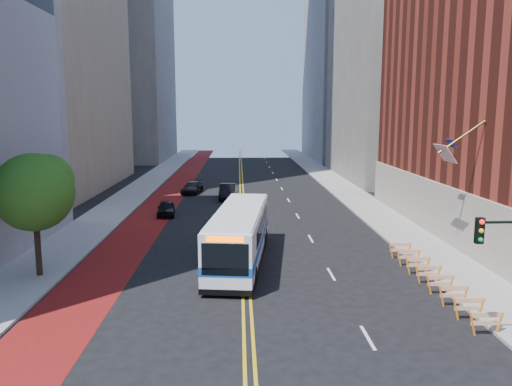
{
  "coord_description": "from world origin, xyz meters",
  "views": [
    {
      "loc": [
        -0.36,
        -20.69,
        8.94
      ],
      "look_at": [
        0.65,
        8.0,
        4.32
      ],
      "focal_mm": 35.0,
      "sensor_mm": 36.0,
      "label": 1
    }
  ],
  "objects": [
    {
      "name": "construction_barriers",
      "position": [
        9.6,
        3.42,
        0.68
      ],
      "size": [
        1.42,
        10.91,
        1.0
      ],
      "color": "orange",
      "rests_on": "ground"
    },
    {
      "name": "midrise_right_near",
      "position": [
        23.0,
        48.0,
        20.0
      ],
      "size": [
        18.0,
        26.0,
        40.0
      ],
      "primitive_type": "cube",
      "color": "slate",
      "rests_on": "ground"
    },
    {
      "name": "car_a",
      "position": [
        -6.77,
        22.66,
        0.64
      ],
      "size": [
        1.87,
        3.87,
        1.27
      ],
      "primitive_type": "imported",
      "rotation": [
        0.0,
        0.0,
        0.1
      ],
      "color": "black",
      "rests_on": "ground"
    },
    {
      "name": "lane_dashes",
      "position": [
        4.8,
        38.0,
        0.01
      ],
      "size": [
        0.14,
        98.2,
        0.01
      ],
      "color": "silver",
      "rests_on": "ground"
    },
    {
      "name": "transit_bus",
      "position": [
        -0.3,
        8.43,
        1.73
      ],
      "size": [
        4.05,
        12.27,
        3.31
      ],
      "rotation": [
        0.0,
        0.0,
        -0.12
      ],
      "color": "silver",
      "rests_on": "ground"
    },
    {
      "name": "sidewalk_left",
      "position": [
        -12.0,
        30.0,
        0.07
      ],
      "size": [
        4.0,
        140.0,
        0.15
      ],
      "primitive_type": "cube",
      "color": "gray",
      "rests_on": "ground"
    },
    {
      "name": "midrise_right_far",
      "position": [
        24.0,
        78.0,
        27.5
      ],
      "size": [
        20.0,
        28.0,
        55.0
      ],
      "primitive_type": "cube",
      "color": "gray",
      "rests_on": "ground"
    },
    {
      "name": "car_b",
      "position": [
        -1.5,
        31.08,
        0.78
      ],
      "size": [
        1.78,
        4.79,
        1.56
      ],
      "primitive_type": "imported",
      "rotation": [
        0.0,
        0.0,
        -0.03
      ],
      "color": "black",
      "rests_on": "ground"
    },
    {
      "name": "car_c",
      "position": [
        -5.58,
        34.97,
        0.64
      ],
      "size": [
        2.49,
        4.66,
        1.28
      ],
      "primitive_type": "imported",
      "rotation": [
        0.0,
        0.0,
        -0.16
      ],
      "color": "black",
      "rests_on": "ground"
    },
    {
      "name": "sidewalk_right",
      "position": [
        12.0,
        30.0,
        0.07
      ],
      "size": [
        4.0,
        140.0,
        0.15
      ],
      "primitive_type": "cube",
      "color": "gray",
      "rests_on": "ground"
    },
    {
      "name": "traffic_signal",
      "position": [
        9.41,
        -3.51,
        3.72
      ],
      "size": [
        2.21,
        0.34,
        5.07
      ],
      "color": "black",
      "rests_on": "sidewalk_right"
    },
    {
      "name": "bus_lane_paint",
      "position": [
        -8.1,
        30.0,
        0.0
      ],
      "size": [
        3.6,
        140.0,
        0.01
      ],
      "primitive_type": "cube",
      "color": "#620E0E",
      "rests_on": "ground"
    },
    {
      "name": "street_tree",
      "position": [
        -11.24,
        6.04,
        4.91
      ],
      "size": [
        4.2,
        4.2,
        6.7
      ],
      "color": "black",
      "rests_on": "sidewalk_left"
    },
    {
      "name": "center_line_outer",
      "position": [
        0.18,
        30.0,
        0.0
      ],
      "size": [
        0.14,
        140.0,
        0.01
      ],
      "primitive_type": "cube",
      "color": "gold",
      "rests_on": "ground"
    },
    {
      "name": "center_line_inner",
      "position": [
        -0.18,
        30.0,
        0.0
      ],
      "size": [
        0.14,
        140.0,
        0.01
      ],
      "primitive_type": "cube",
      "color": "gold",
      "rests_on": "ground"
    },
    {
      "name": "ground",
      "position": [
        0.0,
        0.0,
        0.0
      ],
      "size": [
        160.0,
        160.0,
        0.0
      ],
      "primitive_type": "plane",
      "color": "black",
      "rests_on": "ground"
    }
  ]
}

